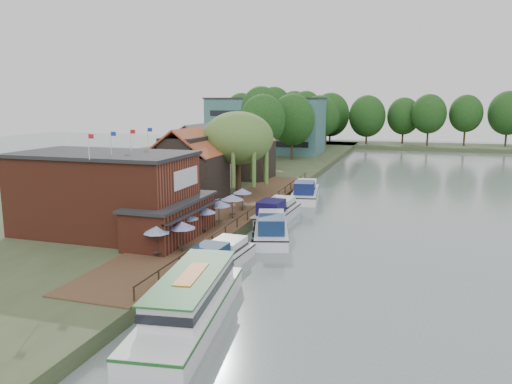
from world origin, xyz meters
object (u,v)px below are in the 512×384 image
(umbrella_2, at_px, (186,227))
(cottage_a, at_px, (187,166))
(swan, at_px, (153,311))
(cottage_c, at_px, (247,150))
(willow, at_px, (238,154))
(hotel_block, at_px, (266,125))
(cottage_b, at_px, (199,156))
(umbrella_5, at_px, (232,206))
(cruiser_0, at_px, (220,254))
(cruiser_2, at_px, (277,209))
(tour_boat, at_px, (189,301))
(cruiser_1, at_px, (271,225))
(umbrella_4, at_px, (219,213))
(umbrella_1, at_px, (182,236))
(umbrella_3, at_px, (205,220))
(cruiser_3, at_px, (305,189))
(umbrella_0, at_px, (157,241))
(umbrella_6, at_px, (242,199))
(pub, at_px, (124,194))

(umbrella_2, bearing_deg, cottage_a, 114.84)
(umbrella_2, bearing_deg, swan, -74.01)
(cottage_c, height_order, willow, willow)
(hotel_block, relative_size, cottage_c, 2.99)
(cottage_b, relative_size, umbrella_5, 4.03)
(umbrella_5, relative_size, cruiser_0, 0.25)
(cottage_b, xyz_separation_m, umbrella_5, (10.92, -16.44, -2.96))
(cottage_a, distance_m, cruiser_2, 12.07)
(tour_boat, bearing_deg, cruiser_1, 83.49)
(cottage_c, bearing_deg, umbrella_4, -76.76)
(umbrella_2, relative_size, cruiser_1, 0.23)
(umbrella_4, height_order, cruiser_2, umbrella_4)
(cottage_c, relative_size, willow, 0.82)
(cottage_b, relative_size, cruiser_2, 0.93)
(tour_boat, bearing_deg, hotel_block, 95.65)
(tour_boat, bearing_deg, willow, 96.88)
(umbrella_1, height_order, tour_boat, umbrella_1)
(cottage_b, distance_m, umbrella_3, 25.21)
(umbrella_2, relative_size, umbrella_3, 1.00)
(cruiser_3, bearing_deg, cottage_a, -147.39)
(umbrella_3, xyz_separation_m, umbrella_4, (0.12, 3.10, 0.00))
(cruiser_0, relative_size, cruiser_1, 0.91)
(cottage_c, bearing_deg, umbrella_2, -79.95)
(umbrella_0, height_order, swan, umbrella_0)
(umbrella_2, bearing_deg, cruiser_3, 79.46)
(tour_boat, xyz_separation_m, swan, (-2.63, 0.58, -1.23))
(willow, bearing_deg, swan, -79.46)
(hotel_block, bearing_deg, umbrella_6, -75.94)
(umbrella_2, distance_m, cruiser_0, 5.13)
(pub, distance_m, hotel_block, 71.49)
(cruiser_0, bearing_deg, hotel_block, 107.23)
(cottage_a, distance_m, willow, 6.80)
(pub, relative_size, umbrella_0, 8.42)
(hotel_block, relative_size, swan, 57.73)
(umbrella_4, distance_m, cruiser_2, 8.66)
(cottage_b, bearing_deg, umbrella_1, -68.56)
(cottage_b, xyz_separation_m, umbrella_3, (10.60, -22.67, -2.96))
(willow, bearing_deg, umbrella_5, -73.38)
(cottage_a, distance_m, umbrella_3, 15.07)
(umbrella_3, relative_size, cruiser_2, 0.23)
(umbrella_2, bearing_deg, cruiser_0, -34.18)
(cruiser_0, bearing_deg, cottage_c, 108.81)
(cottage_c, relative_size, umbrella_0, 3.58)
(umbrella_6, height_order, cruiser_1, umbrella_6)
(umbrella_0, height_order, cruiser_2, umbrella_0)
(pub, bearing_deg, umbrella_0, -40.40)
(umbrella_3, bearing_deg, cruiser_0, -56.36)
(cruiser_1, xyz_separation_m, cruiser_3, (-0.86, 19.18, 0.07))
(umbrella_0, xyz_separation_m, cruiser_3, (4.94, 30.26, -0.95))
(cottage_b, distance_m, cruiser_2, 18.90)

